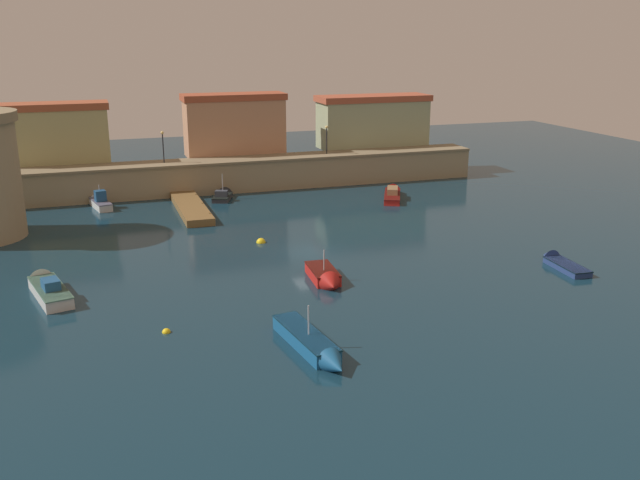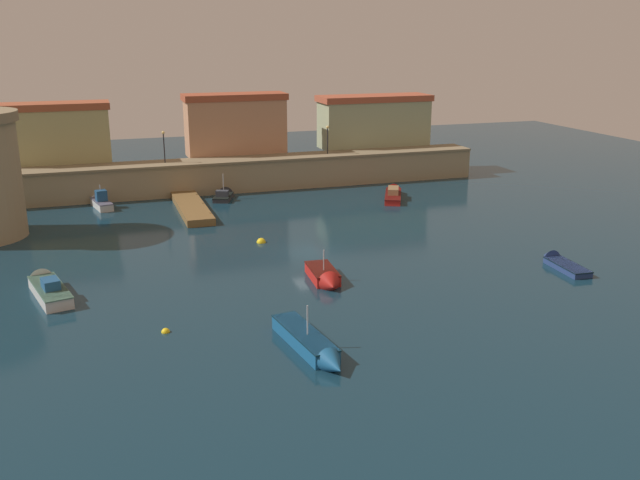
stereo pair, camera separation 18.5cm
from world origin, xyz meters
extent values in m
plane|color=#112D3D|center=(0.00, 0.00, 0.00)|extent=(131.81, 131.81, 0.00)
cube|color=#9E8966|center=(0.00, 23.87, 1.57)|extent=(52.76, 3.80, 3.13)
cube|color=#817053|center=(0.00, 23.87, 3.25)|extent=(52.76, 4.10, 0.24)
cube|color=tan|center=(-19.16, 27.71, 5.95)|extent=(11.47, 3.88, 5.63)
cube|color=#A04E32|center=(-19.16, 27.71, 9.11)|extent=(11.93, 4.04, 0.70)
cube|color=tan|center=(0.03, 27.67, 6.16)|extent=(10.82, 3.81, 6.05)
cube|color=#A2492F|center=(0.03, 27.67, 9.54)|extent=(11.26, 3.96, 0.70)
cube|color=#9BA37B|center=(16.73, 27.98, 5.83)|extent=(12.80, 4.43, 5.39)
cube|color=#A74E34|center=(16.73, 27.98, 8.88)|extent=(13.31, 4.61, 0.70)
cube|color=brown|center=(-6.84, 15.97, 0.33)|extent=(2.49, 11.99, 0.67)
cylinder|color=#513C20|center=(-5.72, 19.97, 0.35)|extent=(0.20, 0.20, 0.70)
cylinder|color=#513C20|center=(-5.72, 15.97, 0.35)|extent=(0.20, 0.20, 0.70)
cylinder|color=#513C20|center=(-5.72, 11.98, 0.35)|extent=(0.20, 0.20, 0.70)
cylinder|color=black|center=(-8.25, 23.87, 4.85)|extent=(0.12, 0.12, 2.95)
sphere|color=#F9D172|center=(-8.25, 23.87, 6.48)|extent=(0.32, 0.32, 0.32)
cylinder|color=black|center=(9.52, 23.87, 4.76)|extent=(0.12, 0.12, 2.77)
sphere|color=#F9D172|center=(9.52, 23.87, 6.30)|extent=(0.32, 0.32, 0.32)
cube|color=red|center=(13.29, 14.29, 0.30)|extent=(3.83, 5.83, 0.61)
cone|color=red|center=(14.78, 17.46, 0.30)|extent=(1.92, 1.89, 1.46)
cube|color=#54100E|center=(13.29, 14.29, 0.57)|extent=(3.90, 5.95, 0.08)
cube|color=olive|center=(13.38, 14.50, 0.90)|extent=(1.92, 2.50, 0.59)
cube|color=#195689|center=(-5.42, -15.85, 0.41)|extent=(2.19, 5.93, 0.83)
cone|color=#195689|center=(-4.95, -19.36, 0.41)|extent=(1.54, 1.57, 1.37)
cube|color=#0C2936|center=(-5.42, -15.85, 0.79)|extent=(2.23, 6.05, 0.08)
cylinder|color=#B2B2B7|center=(-5.37, -16.24, 1.66)|extent=(0.08, 0.08, 1.66)
cube|color=silver|center=(-14.92, 19.96, 0.37)|extent=(2.09, 4.23, 0.73)
cone|color=silver|center=(-15.45, 22.45, 0.37)|extent=(1.41, 1.36, 1.20)
cube|color=#545468|center=(-14.92, 19.96, 0.69)|extent=(2.13, 4.32, 0.08)
cube|color=navy|center=(-14.89, 19.84, 1.25)|extent=(1.16, 1.10, 1.03)
cube|color=#99B7C6|center=(-14.99, 20.28, 1.30)|extent=(0.88, 0.25, 0.62)
cylinder|color=#B2B2B7|center=(-14.94, 20.06, 1.50)|extent=(0.08, 0.08, 1.54)
cube|color=#333338|center=(-3.11, 19.65, 0.24)|extent=(2.66, 3.68, 0.47)
cone|color=#333338|center=(-2.37, 21.61, 0.24)|extent=(1.73, 1.41, 1.49)
cube|color=black|center=(-3.11, 19.65, 0.43)|extent=(2.71, 3.76, 0.08)
cube|color=#333842|center=(-3.27, 19.26, 0.76)|extent=(1.44, 1.17, 0.57)
cylinder|color=#B2B2B7|center=(-2.97, 20.02, 1.55)|extent=(0.08, 0.08, 2.14)
cube|color=red|center=(-1.10, -6.04, 0.39)|extent=(1.91, 3.78, 0.78)
cone|color=red|center=(-1.27, -8.33, 0.39)|extent=(1.64, 1.14, 1.57)
cube|color=#450E09|center=(-1.10, -6.04, 0.74)|extent=(1.95, 3.86, 0.08)
cylinder|color=#B2B2B7|center=(-1.13, -6.39, 1.49)|extent=(0.08, 0.08, 1.43)
cube|color=silver|center=(-18.77, -3.93, 0.40)|extent=(2.94, 5.70, 0.80)
cone|color=silver|center=(-19.58, -0.65, 0.40)|extent=(1.88, 1.74, 1.59)
cube|color=#4D7563|center=(-18.77, -3.93, 0.76)|extent=(3.00, 5.81, 0.08)
cube|color=navy|center=(-18.66, -4.35, 1.11)|extent=(1.27, 1.59, 0.62)
cube|color=navy|center=(16.13, -9.77, 0.23)|extent=(1.65, 4.03, 0.46)
cone|color=navy|center=(16.28, -7.29, 0.23)|extent=(1.41, 1.19, 1.35)
cube|color=black|center=(16.13, -9.77, 0.42)|extent=(1.69, 4.11, 0.08)
sphere|color=yellow|center=(-3.04, 3.80, 0.00)|extent=(0.74, 0.74, 0.74)
sphere|color=yellow|center=(-12.39, -11.67, 0.00)|extent=(0.49, 0.49, 0.49)
camera|label=1|loc=(-15.75, -49.07, 16.38)|focal=39.29mm
camera|label=2|loc=(-15.57, -49.13, 16.38)|focal=39.29mm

